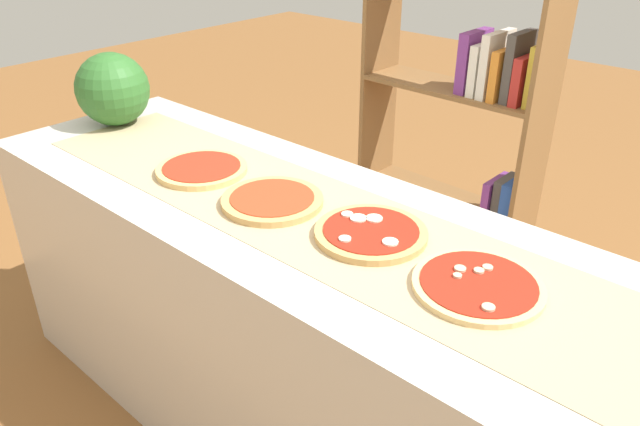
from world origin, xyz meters
name	(u,v)px	position (x,y,z in m)	size (l,w,h in m)	color
counter	(320,345)	(0.00, 0.00, 0.46)	(2.61, 0.74, 0.92)	beige
parchment_paper	(320,219)	(0.00, 0.00, 0.92)	(2.24, 0.46, 0.00)	tan
pizza_plain_0	(202,169)	(-0.50, -0.02, 0.93)	(0.30, 0.30, 0.02)	#DBB26B
pizza_plain_1	(272,200)	(-0.17, -0.03, 0.94)	(0.30, 0.30, 0.02)	tan
pizza_mozzarella_2	(371,233)	(0.17, 0.02, 0.93)	(0.31, 0.31, 0.03)	tan
pizza_mushroom_3	(478,285)	(0.50, -0.01, 0.93)	(0.31, 0.31, 0.02)	#E5C17F
watermelon	(113,89)	(-1.13, 0.05, 1.06)	(0.28, 0.28, 0.28)	#2D6628
bookshelf	(467,154)	(-0.11, 1.06, 0.76)	(0.80, 0.27, 1.54)	brown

